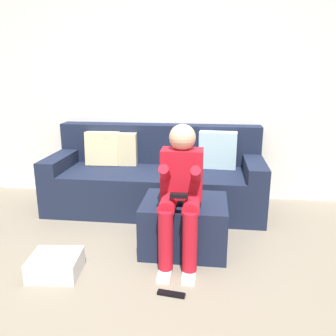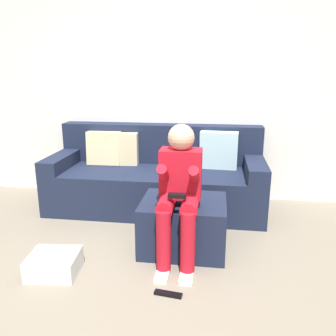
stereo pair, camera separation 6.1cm
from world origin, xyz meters
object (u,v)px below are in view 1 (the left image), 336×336
person_seated (181,187)px  remote_near_ottoman (171,294)px  couch_sectional (156,177)px  storage_bin (56,265)px  ottoman (184,225)px

person_seated → remote_near_ottoman: person_seated is taller
couch_sectional → remote_near_ottoman: couch_sectional is taller
person_seated → storage_bin: person_seated is taller
ottoman → remote_near_ottoman: 0.74m
storage_bin → remote_near_ottoman: (0.92, -0.16, -0.07)m
storage_bin → remote_near_ottoman: 0.94m
couch_sectional → remote_near_ottoman: bearing=-77.5°
person_seated → couch_sectional: bearing=108.5°
ottoman → remote_near_ottoman: size_ratio=3.66×
ottoman → storage_bin: bearing=-150.0°
couch_sectional → person_seated: (0.39, -1.15, 0.28)m
couch_sectional → person_seated: bearing=-71.5°
ottoman → person_seated: (-0.02, -0.18, 0.41)m
couch_sectional → storage_bin: bearing=-109.8°
ottoman → storage_bin: 1.11m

